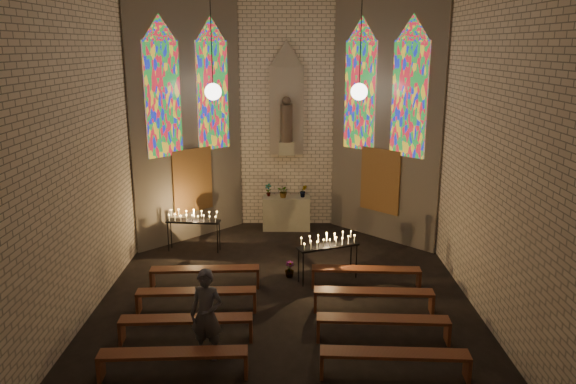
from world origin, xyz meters
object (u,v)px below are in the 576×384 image
object	(u,v)px
altar	(286,213)
aisle_flower_pot	(290,269)
votive_stand_left	(193,218)
visitor	(207,315)
votive_stand_right	(328,243)

from	to	relation	value
altar	aisle_flower_pot	world-z (taller)	altar
votive_stand_left	visitor	size ratio (longest dim) A/B	0.89
aisle_flower_pot	votive_stand_right	distance (m)	1.17
aisle_flower_pot	altar	bearing A→B (deg)	91.46
visitor	votive_stand_right	bearing A→B (deg)	69.45
aisle_flower_pot	votive_stand_right	size ratio (longest dim) A/B	0.26
aisle_flower_pot	votive_stand_left	bearing A→B (deg)	145.30
altar	votive_stand_left	size ratio (longest dim) A/B	0.96
altar	votive_stand_right	bearing A→B (deg)	-75.39
visitor	aisle_flower_pot	bearing A→B (deg)	82.01
aisle_flower_pot	visitor	xyz separation A→B (m)	(-1.44, -3.56, 0.63)
altar	votive_stand_right	distance (m)	3.95
altar	aisle_flower_pot	distance (m)	3.64
aisle_flower_pot	votive_stand_right	world-z (taller)	votive_stand_right
votive_stand_left	visitor	bearing A→B (deg)	-72.49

